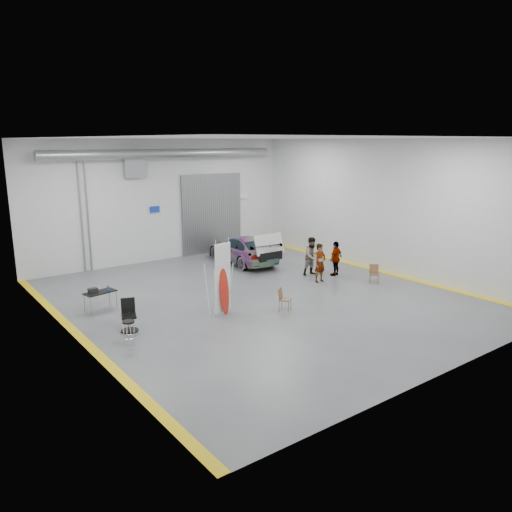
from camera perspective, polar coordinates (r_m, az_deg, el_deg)
ground at (r=19.30m, az=0.42°, el=-4.75°), size 16.00×16.00×0.00m
room_shell at (r=20.41m, az=-2.82°, el=7.91°), size 14.02×16.18×6.01m
sedan_car at (r=24.58m, az=-1.52°, el=0.75°), size 2.24×4.73×1.33m
person_a at (r=21.36m, az=7.33°, el=-0.79°), size 0.63×0.44×1.66m
person_b at (r=22.42m, az=6.44°, el=-0.02°), size 0.91×0.74×1.72m
person_c at (r=22.47m, az=9.12°, el=-0.29°), size 0.97×0.58×1.56m
surfboard_display at (r=17.17m, az=-3.87°, el=-3.26°), size 0.75×0.32×2.68m
folding_chair_near at (r=17.79m, az=3.31°, el=-5.47°), size 0.54×0.59×0.82m
folding_chair_far at (r=21.65m, az=13.33°, el=-2.44°), size 0.53×0.59×0.80m
shop_stool at (r=15.35m, az=-14.31°, el=-8.50°), size 0.38×0.38×0.74m
work_table at (r=18.50m, az=-17.60°, el=-3.95°), size 1.17×0.74×0.89m
office_chair at (r=16.37m, az=-14.41°, el=-6.81°), size 0.58×0.61×1.04m
trunk_lid at (r=22.83m, az=1.43°, el=1.56°), size 1.55×0.94×0.04m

